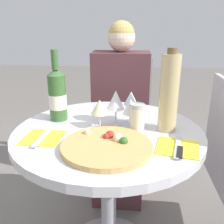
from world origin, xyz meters
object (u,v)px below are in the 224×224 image
at_px(seated_diner, 120,122).
at_px(tall_carafe, 169,93).
at_px(dining_table, 108,161).
at_px(pizza_large, 107,146).
at_px(wine_bottle, 57,95).
at_px(chair_behind_diner, 121,123).

distance_m(seated_diner, tall_carafe, 0.71).
distance_m(dining_table, tall_carafe, 0.41).
bearing_deg(tall_carafe, pizza_large, -140.55).
distance_m(seated_diner, pizza_large, 0.79).
relative_size(wine_bottle, tall_carafe, 0.95).
bearing_deg(wine_bottle, pizza_large, -46.12).
bearing_deg(dining_table, tall_carafe, 4.37).
bearing_deg(pizza_large, seated_diner, 90.10).
height_order(seated_diner, tall_carafe, seated_diner).
distance_m(pizza_large, wine_bottle, 0.39).
distance_m(chair_behind_diner, seated_diner, 0.17).
bearing_deg(seated_diner, dining_table, 88.69).
distance_m(pizza_large, tall_carafe, 0.34).
bearing_deg(dining_table, chair_behind_diner, 88.96).
height_order(seated_diner, pizza_large, seated_diner).
height_order(dining_table, wine_bottle, wine_bottle).
height_order(chair_behind_diner, wine_bottle, wine_bottle).
distance_m(dining_table, wine_bottle, 0.38).
bearing_deg(seated_diner, wine_bottle, 61.87).
relative_size(chair_behind_diner, seated_diner, 0.78).
height_order(chair_behind_diner, pizza_large, chair_behind_diner).
distance_m(chair_behind_diner, pizza_large, 0.96).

